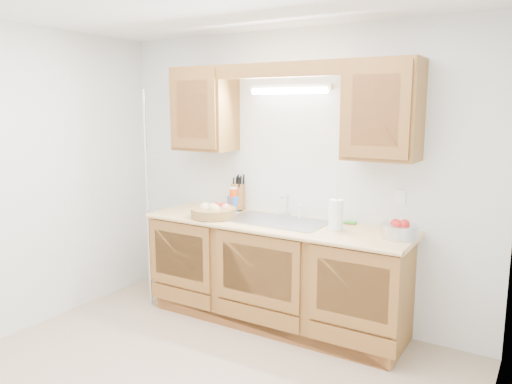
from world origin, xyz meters
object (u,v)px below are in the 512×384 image
Objects in this scene: knife_block at (238,197)px; apple_bowl at (400,230)px; paper_towel at (336,215)px; fruit_basket at (214,211)px.

apple_bowl is at bearing -29.20° from knife_block.
apple_bowl is (0.49, 0.02, -0.06)m from paper_towel.
paper_towel is (1.08, 0.13, 0.06)m from fruit_basket.
fruit_basket is 1.51× the size of knife_block.
fruit_basket is at bearing -173.17° from paper_towel.
paper_towel reaches higher than fruit_basket.
paper_towel is at bearing -33.86° from knife_block.
knife_block is at bearing 89.97° from fruit_basket.
knife_block is at bearing 171.66° from apple_bowl.
paper_towel is 0.81× the size of apple_bowl.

